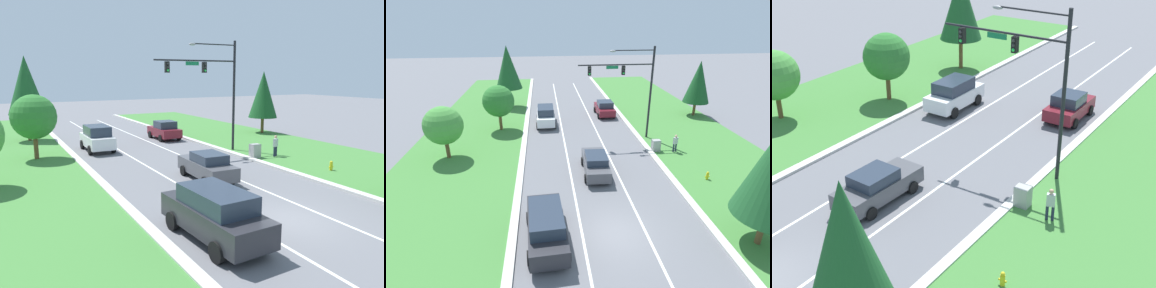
% 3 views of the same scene
% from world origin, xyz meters
% --- Properties ---
extents(traffic_signal_mast, '(6.99, 0.41, 8.79)m').
position_xyz_m(traffic_signal_mast, '(4.58, 13.72, 5.77)').
color(traffic_signal_mast, black).
rests_on(traffic_signal_mast, ground_plane).
extents(white_suv, '(2.09, 4.60, 2.09)m').
position_xyz_m(white_suv, '(-3.47, 18.83, 1.07)').
color(white_suv, white).
rests_on(white_suv, ground_plane).
extents(graphite_sedan, '(2.10, 4.71, 1.66)m').
position_xyz_m(graphite_sedan, '(0.13, 7.11, 0.84)').
color(graphite_sedan, '#4C4C51').
rests_on(graphite_sedan, ground_plane).
extents(burgundy_sedan, '(2.13, 4.19, 1.80)m').
position_xyz_m(burgundy_sedan, '(3.71, 21.47, 0.89)').
color(burgundy_sedan, maroon).
rests_on(burgundy_sedan, ground_plane).
extents(utility_cabinet, '(0.70, 0.60, 1.10)m').
position_xyz_m(utility_cabinet, '(6.19, 10.43, 0.55)').
color(utility_cabinet, '#9E9E99').
rests_on(utility_cabinet, ground_plane).
extents(pedestrian, '(0.43, 0.33, 1.69)m').
position_xyz_m(pedestrian, '(7.78, 10.02, 0.94)').
color(pedestrian, '#232842').
rests_on(pedestrian, ground_plane).
extents(fire_hydrant, '(0.34, 0.20, 0.70)m').
position_xyz_m(fire_hydrant, '(8.19, 5.04, 0.34)').
color(fire_hydrant, gold).
rests_on(fire_hydrant, ground_plane).
extents(oak_near_left_tree, '(3.18, 3.18, 4.56)m').
position_xyz_m(oak_near_left_tree, '(-11.90, 11.15, 2.96)').
color(oak_near_left_tree, brown).
rests_on(oak_near_left_tree, ground_plane).
extents(conifer_far_right_tree, '(3.55, 3.55, 7.63)m').
position_xyz_m(conifer_far_right_tree, '(7.43, -1.69, 4.79)').
color(conifer_far_right_tree, brown).
rests_on(conifer_far_right_tree, ground_plane).
extents(oak_far_left_tree, '(3.24, 3.24, 4.79)m').
position_xyz_m(oak_far_left_tree, '(-8.24, 17.62, 3.16)').
color(oak_far_left_tree, brown).
rests_on(oak_far_left_tree, ground_plane).
extents(conifer_mid_left_tree, '(3.35, 3.35, 7.91)m').
position_xyz_m(conifer_mid_left_tree, '(-7.97, 26.34, 5.21)').
color(conifer_mid_left_tree, brown).
rests_on(conifer_mid_left_tree, ground_plane).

